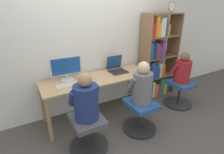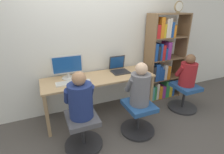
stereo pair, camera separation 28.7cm
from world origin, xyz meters
name	(u,v)px [view 2 (the right image)]	position (x,y,z in m)	size (l,w,h in m)	color
ground_plane	(106,123)	(0.00, 0.00, 0.00)	(14.00, 14.00, 0.00)	#4C4742
wall_back	(91,40)	(0.00, 0.69, 1.30)	(10.00, 0.05, 2.60)	silver
desk	(99,81)	(0.00, 0.31, 0.66)	(1.89, 0.62, 0.74)	tan
desktop_monitor	(68,67)	(-0.48, 0.46, 0.94)	(0.51, 0.22, 0.39)	beige
laptop	(119,69)	(0.43, 0.42, 0.79)	(0.31, 0.31, 0.28)	#2D2D30
keyboard	(70,83)	(-0.50, 0.23, 0.75)	(0.44, 0.16, 0.03)	silver
computer_mouse_by_keyboard	(88,80)	(-0.21, 0.20, 0.76)	(0.07, 0.09, 0.04)	silver
office_chair_left	(83,130)	(-0.47, -0.34, 0.26)	(0.54, 0.54, 0.50)	#262628
office_chair_right	(138,117)	(0.40, -0.37, 0.26)	(0.54, 0.54, 0.50)	#262628
person_at_monitor	(80,98)	(-0.47, -0.34, 0.76)	(0.39, 0.33, 0.63)	navy
person_at_laptop	(140,87)	(0.40, -0.36, 0.78)	(0.35, 0.32, 0.64)	slate
bookshelf	(162,63)	(1.39, 0.42, 0.78)	(0.80, 0.34, 1.74)	brown
desk_clock	(179,7)	(1.56, 0.34, 1.84)	(0.19, 0.03, 0.21)	olive
office_chair_side	(184,96)	(1.55, -0.13, 0.26)	(0.54, 0.54, 0.50)	#262628
person_near_shelf	(188,72)	(1.55, -0.12, 0.75)	(0.36, 0.30, 0.59)	maroon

